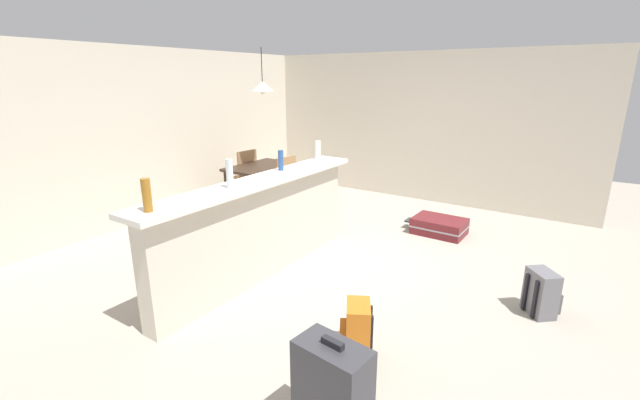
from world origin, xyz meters
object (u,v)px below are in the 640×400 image
dining_chair_near_partition (291,185)px  pendant_lamp (262,86)px  bottle_amber (147,195)px  backpack_grey (542,293)px  suitcase_upright_charcoal (332,391)px  bottle_clear (230,174)px  bottle_white (318,150)px  dining_table (264,172)px  suitcase_flat_maroon (439,226)px  backpack_orange (357,330)px  bottle_blue (281,160)px  dining_chair_far_side (244,175)px

dining_chair_near_partition → pendant_lamp: (0.01, 0.52, 1.43)m
bottle_amber → backpack_grey: (2.09, -2.60, -1.01)m
backpack_grey → suitcase_upright_charcoal: (-2.20, 0.85, 0.13)m
bottle_clear → bottle_white: size_ratio=1.16×
pendant_lamp → backpack_grey: 4.54m
dining_table → dining_chair_near_partition: bearing=-90.7°
suitcase_flat_maroon → backpack_orange: (-2.91, -0.31, 0.09)m
dining_table → backpack_grey: dining_table is taller
dining_chair_near_partition → suitcase_flat_maroon: 2.24m
suitcase_upright_charcoal → pendant_lamp: bearing=45.5°
dining_table → backpack_orange: dining_table is taller
bottle_blue → backpack_orange: 2.14m
bottle_white → backpack_grey: size_ratio=0.56×
pendant_lamp → bottle_blue: bearing=-133.5°
dining_chair_far_side → pendant_lamp: bearing=-98.8°
backpack_grey → dining_chair_far_side: bearing=77.3°
dining_chair_far_side → backpack_grey: size_ratio=2.21×
dining_chair_near_partition → backpack_grey: dining_chair_near_partition is taller
dining_table → suitcase_flat_maroon: size_ratio=1.32×
dining_chair_far_side → suitcase_upright_charcoal: dining_chair_far_side is taller
backpack_grey → suitcase_upright_charcoal: 2.37m
pendant_lamp → suitcase_upright_charcoal: bearing=-134.5°
dining_chair_far_side → suitcase_flat_maroon: size_ratio=1.12×
bottle_amber → dining_chair_far_side: size_ratio=0.28×
dining_table → suitcase_upright_charcoal: bearing=-134.1°
dining_table → suitcase_upright_charcoal: size_ratio=1.64×
bottle_clear → dining_chair_far_side: size_ratio=0.29×
dining_chair_far_side → backpack_orange: (-2.46, -3.52, -0.31)m
backpack_orange → bottle_white: bearing=41.1°
dining_table → dining_chair_far_side: (0.09, 0.52, -0.13)m
bottle_blue → suitcase_flat_maroon: bottle_blue is taller
dining_chair_near_partition → backpack_orange: dining_chair_near_partition is taller
bottle_white → dining_chair_near_partition: bearing=57.9°
pendant_lamp → backpack_grey: pendant_lamp is taller
bottle_amber → bottle_blue: (1.74, 0.09, -0.02)m
bottle_amber → dining_table: bottle_amber is taller
bottle_white → dining_chair_near_partition: size_ratio=0.25×
dining_table → suitcase_flat_maroon: (0.54, -2.69, -0.54)m
bottle_white → suitcase_upright_charcoal: bearing=-144.6°
suitcase_flat_maroon → dining_chair_far_side: bearing=98.0°
backpack_orange → bottle_amber: bearing=114.4°
dining_table → bottle_white: bearing=-111.0°
bottle_amber → bottle_blue: size_ratio=1.16×
dining_table → backpack_grey: (-0.95, -4.11, -0.44)m
bottle_amber → dining_chair_near_partition: bearing=17.5°
backpack_grey → dining_chair_near_partition: bearing=75.1°
dining_table → suitcase_upright_charcoal: dining_table is taller
bottle_amber → bottle_clear: 0.87m
dining_table → bottle_clear: bearing=-145.2°
bottle_white → dining_chair_far_side: bearing=71.9°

